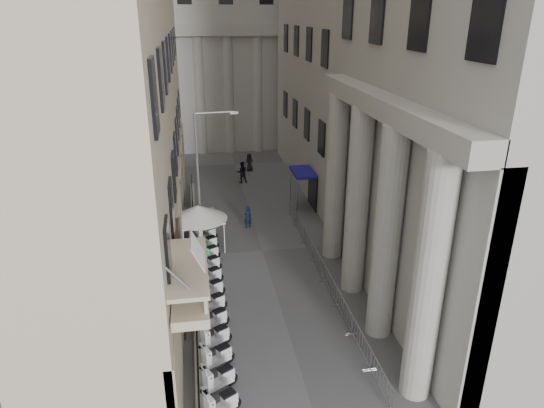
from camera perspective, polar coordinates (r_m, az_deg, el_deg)
The scene contains 28 objects.
far_building at distance 56.39m, azimuth -5.84°, elevation 22.35°, with size 22.00×10.00×30.00m, color #A3A09A.
iron_fence at distance 29.87m, azimuth -9.06°, elevation -7.10°, with size 0.30×28.00×1.40m, color black, non-canonical shape.
blue_awning at distance 37.96m, azimuth 3.58°, elevation -0.40°, with size 1.60×3.00×3.00m, color navy, non-canonical shape.
scooter_2 at distance 21.08m, azimuth -6.17°, elevation -21.01°, with size 0.56×1.40×1.50m, color white, non-canonical shape.
scooter_3 at distance 22.11m, azimuth -6.41°, elevation -18.62°, with size 0.56×1.40×1.50m, color white, non-canonical shape.
scooter_4 at distance 23.17m, azimuth -6.62°, elevation -16.45°, with size 0.56×1.40×1.50m, color white, non-canonical shape.
scooter_5 at distance 24.26m, azimuth -6.80°, elevation -14.47°, with size 0.56×1.40×1.50m, color white, non-canonical shape.
scooter_6 at distance 25.38m, azimuth -6.97°, elevation -12.66°, with size 0.56×1.40×1.50m, color white, non-canonical shape.
scooter_7 at distance 26.52m, azimuth -7.12°, elevation -11.01°, with size 0.56×1.40×1.50m, color white, non-canonical shape.
scooter_8 at distance 27.68m, azimuth -7.26°, elevation -9.49°, with size 0.56×1.40×1.50m, color white, non-canonical shape.
scooter_9 at distance 28.86m, azimuth -7.39°, elevation -8.10°, with size 0.56×1.40×1.50m, color white, non-canonical shape.
scooter_10 at distance 30.06m, azimuth -7.50°, elevation -6.82°, with size 0.56×1.40×1.50m, color white, non-canonical shape.
scooter_11 at distance 31.27m, azimuth -7.61°, elevation -5.63°, with size 0.56×1.40×1.50m, color white, non-canonical shape.
scooter_12 at distance 32.49m, azimuth -7.70°, elevation -4.54°, with size 0.56×1.40×1.50m, color white, non-canonical shape.
barrier_0 at distance 21.40m, azimuth 12.63°, elevation -20.71°, with size 0.60×2.40×1.10m, color #97999E, non-canonical shape.
barrier_1 at distance 23.16m, azimuth 10.31°, elevation -16.70°, with size 0.60×2.40×1.10m, color #97999E, non-canonical shape.
barrier_2 at distance 25.05m, azimuth 8.41°, elevation -13.26°, with size 0.60×2.40×1.10m, color #97999E, non-canonical shape.
barrier_3 at distance 27.04m, azimuth 6.82°, elevation -10.30°, with size 0.60×2.40×1.10m, color #97999E, non-canonical shape.
barrier_4 at distance 29.10m, azimuth 5.47°, elevation -7.74°, with size 0.60×2.40×1.10m, color #97999E, non-canonical shape.
barrier_5 at distance 31.23m, azimuth 4.32°, elevation -5.53°, with size 0.60×2.40×1.10m, color #97999E, non-canonical shape.
barrier_6 at distance 33.41m, azimuth 3.33°, elevation -3.60°, with size 0.60×2.40×1.10m, color #97999E, non-canonical shape.
barrier_7 at distance 35.63m, azimuth 2.46°, elevation -1.91°, with size 0.60×2.40×1.10m, color #97999E, non-canonical shape.
security_tent at distance 30.61m, azimuth -8.08°, elevation -1.15°, with size 3.66×3.66×2.97m.
street_lamp at distance 31.25m, azimuth -8.13°, elevation 4.44°, with size 2.78×0.45×8.52m.
info_kiosk at distance 29.65m, azimuth -8.88°, elevation -5.37°, with size 0.32×0.85×1.77m.
pedestrian_a at distance 34.15m, azimuth -2.88°, elevation -1.53°, with size 0.59×0.38×1.61m, color #0D1937.
pedestrian_b at distance 43.24m, azimuth -3.56°, elevation 3.76°, with size 0.94×0.74×1.94m, color black.
pedestrian_c at distance 46.52m, azimuth -2.68°, elevation 4.93°, with size 0.83×0.54×1.70m, color black.
Camera 1 is at (-3.90, -8.25, 14.26)m, focal length 32.00 mm.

